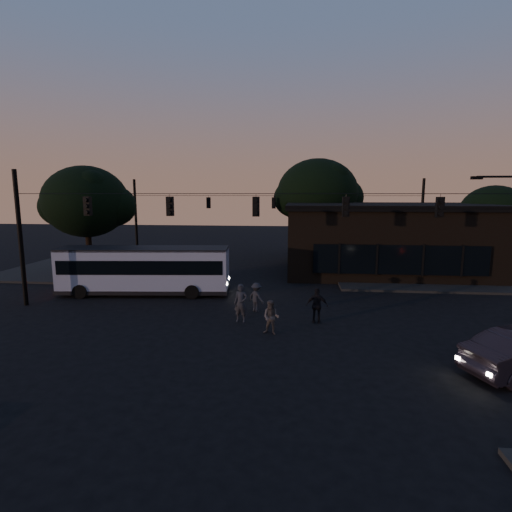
# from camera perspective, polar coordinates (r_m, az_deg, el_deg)

# --- Properties ---
(ground) EXTENTS (120.00, 120.00, 0.00)m
(ground) POSITION_cam_1_polar(r_m,az_deg,el_deg) (17.60, -1.33, -11.75)
(ground) COLOR black
(ground) RESTS_ON ground
(sidewalk_far_right) EXTENTS (14.00, 10.00, 0.15)m
(sidewalk_far_right) POSITION_cam_1_polar(r_m,az_deg,el_deg) (32.52, 23.48, -2.69)
(sidewalk_far_right) COLOR black
(sidewalk_far_right) RESTS_ON ground
(sidewalk_far_left) EXTENTS (14.00, 10.00, 0.15)m
(sidewalk_far_left) POSITION_cam_1_polar(r_m,az_deg,el_deg) (34.87, -21.77, -1.84)
(sidewalk_far_left) COLOR black
(sidewalk_far_left) RESTS_ON ground
(building) EXTENTS (15.40, 10.41, 5.40)m
(building) POSITION_cam_1_polar(r_m,az_deg,el_deg) (33.24, 17.81, 2.47)
(building) COLOR black
(building) RESTS_ON ground
(tree_behind) EXTENTS (7.60, 7.60, 9.43)m
(tree_behind) POSITION_cam_1_polar(r_m,az_deg,el_deg) (38.39, 8.77, 8.82)
(tree_behind) COLOR black
(tree_behind) RESTS_ON ground
(tree_right) EXTENTS (5.20, 5.20, 6.86)m
(tree_right) POSITION_cam_1_polar(r_m,az_deg,el_deg) (37.90, 30.79, 5.31)
(tree_right) COLOR black
(tree_right) RESTS_ON ground
(tree_left) EXTENTS (6.40, 6.40, 8.30)m
(tree_left) POSITION_cam_1_polar(r_m,az_deg,el_deg) (33.45, -23.11, 7.13)
(tree_left) COLOR black
(tree_left) RESTS_ON ground
(signal_rig_near) EXTENTS (26.24, 0.30, 7.50)m
(signal_rig_near) POSITION_cam_1_polar(r_m,az_deg,el_deg) (20.52, 0.00, 4.00)
(signal_rig_near) COLOR black
(signal_rig_near) RESTS_ON ground
(signal_rig_far) EXTENTS (26.24, 0.30, 7.50)m
(signal_rig_far) POSITION_cam_1_polar(r_m,az_deg,el_deg) (36.45, 2.53, 5.78)
(signal_rig_far) COLOR black
(signal_rig_far) RESTS_ON ground
(bus) EXTENTS (10.56, 3.34, 2.92)m
(bus) POSITION_cam_1_polar(r_m,az_deg,el_deg) (25.62, -15.62, -1.68)
(bus) COLOR #8E96B5
(bus) RESTS_ON ground
(pedestrian_a) EXTENTS (0.72, 0.52, 1.87)m
(pedestrian_a) POSITION_cam_1_polar(r_m,az_deg,el_deg) (19.55, -2.18, -6.75)
(pedestrian_a) COLOR #22232A
(pedestrian_a) RESTS_ON ground
(pedestrian_b) EXTENTS (0.87, 0.75, 1.54)m
(pedestrian_b) POSITION_cam_1_polar(r_m,az_deg,el_deg) (17.93, 2.18, -8.75)
(pedestrian_b) COLOR #433D3D
(pedestrian_b) RESTS_ON ground
(pedestrian_c) EXTENTS (1.06, 0.51, 1.75)m
(pedestrian_c) POSITION_cam_1_polar(r_m,az_deg,el_deg) (19.57, 8.72, -7.00)
(pedestrian_c) COLOR black
(pedestrian_c) RESTS_ON ground
(pedestrian_d) EXTENTS (1.14, 1.08, 1.55)m
(pedestrian_d) POSITION_cam_1_polar(r_m,az_deg,el_deg) (21.24, 0.05, -5.90)
(pedestrian_d) COLOR black
(pedestrian_d) RESTS_ON ground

